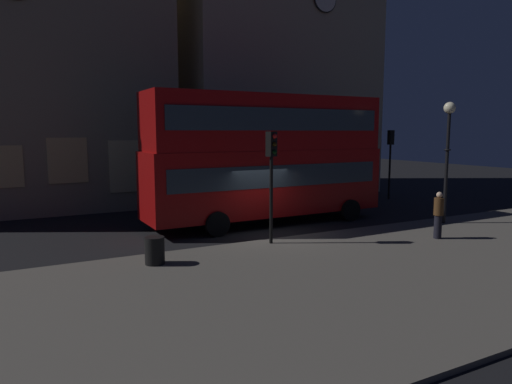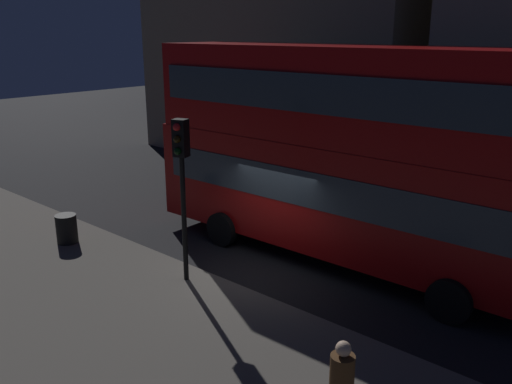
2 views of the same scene
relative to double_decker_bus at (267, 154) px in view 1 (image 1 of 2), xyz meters
The scene contains 10 objects.
ground_plane 3.82m from the double_decker_bus, 116.18° to the right, with size 80.00×80.00×0.00m, color black.
sidewalk_slab 8.43m from the double_decker_bus, 97.35° to the right, with size 44.00×9.53×0.12m, color #5B564F.
building_with_clock 14.73m from the double_decker_bus, 128.85° to the left, with size 13.85×9.95×15.29m.
building_plain_facade 13.46m from the double_decker_bus, 62.10° to the left, with size 12.58×10.21×16.80m.
double_decker_bus is the anchor object (origin of this frame).
traffic_light_near_kerb 4.11m from the double_decker_bus, 116.73° to the right, with size 0.38×0.40×3.89m.
traffic_light_far_side 10.56m from the double_decker_bus, 16.96° to the left, with size 0.33×0.37×4.09m.
street_lamp 7.65m from the double_decker_bus, 31.46° to the right, with size 0.49×0.49×5.11m.
pedestrian 7.35m from the double_decker_bus, 56.44° to the right, with size 0.35×0.35×1.72m.
litter_bin 7.92m from the double_decker_bus, 145.23° to the right, with size 0.58×0.58×0.81m, color black.
Camera 1 is at (-8.70, -15.33, 4.00)m, focal length 32.35 mm.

